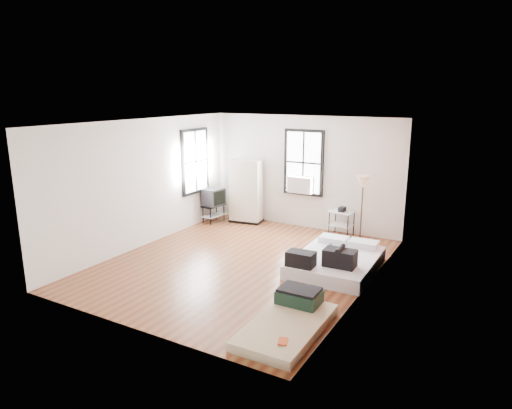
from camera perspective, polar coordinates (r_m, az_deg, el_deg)
The scene contains 8 objects.
ground at distance 9.25m, azimuth -1.77°, elevation -7.35°, with size 6.00×6.00×0.00m, color #5B2818.
room_shell at distance 8.97m, azimuth 0.62°, elevation 3.52°, with size 5.02×6.02×2.80m.
mattress_main at distance 9.02m, azimuth 9.91°, elevation -6.95°, with size 1.54×2.05×0.64m.
mattress_bare at distance 6.92m, azimuth 4.25°, elevation -14.05°, with size 0.96×1.79×0.38m.
wardrobe at distance 11.92m, azimuth -1.21°, elevation 1.65°, with size 0.89×0.59×1.65m.
side_table at distance 11.01m, azimuth 10.67°, elevation -1.46°, with size 0.57×0.47×0.71m.
floor_lamp at distance 10.62m, azimuth 13.23°, elevation 2.34°, with size 0.33×0.33×1.52m.
tv_stand at distance 12.00m, azimuth -5.35°, elevation 0.78°, with size 0.51×0.68×0.90m.
Camera 1 is at (4.50, -7.35, 3.36)m, focal length 32.00 mm.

